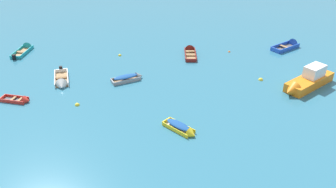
# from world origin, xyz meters

# --- Properties ---
(motor_launch_orange_back_row_left) EXTENTS (6.34, 5.84, 2.36)m
(motor_launch_orange_back_row_left) POSITION_xyz_m (13.97, 21.18, 0.69)
(motor_launch_orange_back_row_left) COLOR orange
(motor_launch_orange_back_row_left) RESTS_ON ground_plane
(rowboat_maroon_outer_right) EXTENTS (1.46, 4.27, 1.20)m
(rowboat_maroon_outer_right) POSITION_xyz_m (2.28, 29.87, 0.19)
(rowboat_maroon_outer_right) COLOR #99754C
(rowboat_maroon_outer_right) RESTS_ON ground_plane
(rowboat_white_distant_center) EXTENTS (2.53, 4.43, 1.25)m
(rowboat_white_distant_center) POSITION_xyz_m (-11.09, 20.84, 0.21)
(rowboat_white_distant_center) COLOR #99754C
(rowboat_white_distant_center) RESTS_ON ground_plane
(rowboat_grey_far_right) EXTENTS (3.49, 2.54, 1.00)m
(rowboat_grey_far_right) POSITION_xyz_m (-4.09, 22.07, 0.30)
(rowboat_grey_far_right) COLOR #99754C
(rowboat_grey_far_right) RESTS_ON ground_plane
(rowboat_blue_back_row_center) EXTENTS (4.40, 3.91, 1.39)m
(rowboat_blue_back_row_center) POSITION_xyz_m (15.37, 32.33, 0.23)
(rowboat_blue_back_row_center) COLOR #4C4C51
(rowboat_blue_back_row_center) RESTS_ON ground_plane
(rowboat_yellow_far_left) EXTENTS (3.06, 2.83, 0.93)m
(rowboat_yellow_far_left) POSITION_xyz_m (1.48, 12.95, 0.27)
(rowboat_yellow_far_left) COLOR beige
(rowboat_yellow_far_left) RESTS_ON ground_plane
(rowboat_turquoise_near_camera) EXTENTS (1.52, 4.58, 1.20)m
(rowboat_turquoise_near_camera) POSITION_xyz_m (-18.50, 29.82, 0.19)
(rowboat_turquoise_near_camera) COLOR #99754C
(rowboat_turquoise_near_camera) RESTS_ON ground_plane
(rowboat_red_midfield_right) EXTENTS (3.02, 1.44, 0.89)m
(rowboat_red_midfield_right) POSITION_xyz_m (-13.80, 17.15, 0.15)
(rowboat_red_midfield_right) COLOR #4C4C51
(rowboat_red_midfield_right) RESTS_ON ground_plane
(mooring_buoy_outer_edge) EXTENTS (0.47, 0.47, 0.47)m
(mooring_buoy_outer_edge) POSITION_xyz_m (9.68, 22.63, 0.00)
(mooring_buoy_outer_edge) COLOR yellow
(mooring_buoy_outer_edge) RESTS_ON ground_plane
(mooring_buoy_central) EXTENTS (0.41, 0.41, 0.41)m
(mooring_buoy_central) POSITION_xyz_m (-6.31, 28.48, 0.00)
(mooring_buoy_central) COLOR yellow
(mooring_buoy_central) RESTS_ON ground_plane
(mooring_buoy_near_foreground) EXTENTS (0.28, 0.28, 0.28)m
(mooring_buoy_near_foreground) POSITION_xyz_m (7.22, 30.22, 0.00)
(mooring_buoy_near_foreground) COLOR orange
(mooring_buoy_near_foreground) RESTS_ON ground_plane
(mooring_buoy_midfield) EXTENTS (0.44, 0.44, 0.44)m
(mooring_buoy_midfield) POSITION_xyz_m (-8.36, 16.74, 0.00)
(mooring_buoy_midfield) COLOR yellow
(mooring_buoy_midfield) RESTS_ON ground_plane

